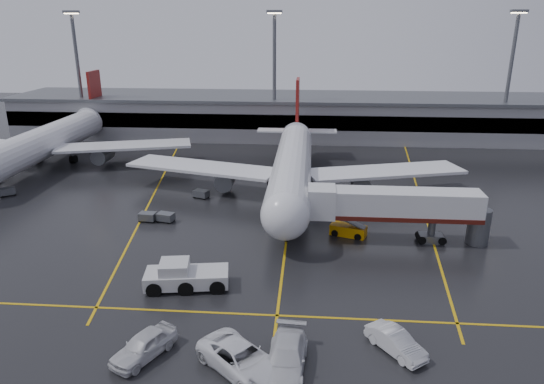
{
  "coord_description": "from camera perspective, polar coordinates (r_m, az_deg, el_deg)",
  "views": [
    {
      "loc": [
        2.36,
        -57.4,
        23.0
      ],
      "look_at": [
        -2.0,
        -2.0,
        4.0
      ],
      "focal_mm": 32.59,
      "sensor_mm": 36.0,
      "label": 1
    }
  ],
  "objects": [
    {
      "name": "baggage_cart_e",
      "position": [
        78.83,
        -28.25,
        0.07
      ],
      "size": [
        2.38,
        2.23,
        1.12
      ],
      "color": "#595B60",
      "rests_on": "ground"
    },
    {
      "name": "terminal",
      "position": [
        107.0,
        3.21,
        8.79
      ],
      "size": [
        122.0,
        19.0,
        8.6
      ],
      "color": "gray",
      "rests_on": "ground"
    },
    {
      "name": "apron_line_stop",
      "position": [
        42.27,
        0.59,
        -14.07
      ],
      "size": [
        60.0,
        0.25,
        0.02
      ],
      "primitive_type": "cube",
      "color": "gold",
      "rests_on": "ground"
    },
    {
      "name": "baggage_cart_a",
      "position": [
        61.72,
        -12.19,
        -2.83
      ],
      "size": [
        2.26,
        1.75,
        1.12
      ],
      "color": "#595B60",
      "rests_on": "ground"
    },
    {
      "name": "light_mast_mid",
      "position": [
        100.03,
        0.27,
        13.99
      ],
      "size": [
        3.0,
        1.2,
        25.45
      ],
      "color": "#595B60",
      "rests_on": "ground"
    },
    {
      "name": "service_van_c",
      "position": [
        39.0,
        14.1,
        -16.43
      ],
      "size": [
        4.39,
        5.04,
        1.65
      ],
      "primitive_type": "imported",
      "rotation": [
        0.0,
        0.0,
        0.64
      ],
      "color": "silver",
      "rests_on": "ground"
    },
    {
      "name": "baggage_cart_b",
      "position": [
        62.37,
        -14.18,
        -2.75
      ],
      "size": [
        2.11,
        1.48,
        1.12
      ],
      "color": "#595B60",
      "rests_on": "ground"
    },
    {
      "name": "light_mast_right",
      "position": [
        106.62,
        25.81,
        12.48
      ],
      "size": [
        3.0,
        1.2,
        25.45
      ],
      "color": "#595B60",
      "rests_on": "ground"
    },
    {
      "name": "service_van_d",
      "position": [
        38.53,
        -14.58,
        -16.78
      ],
      "size": [
        4.47,
        5.82,
        1.85
      ],
      "primitive_type": "imported",
      "rotation": [
        0.0,
        0.0,
        -0.49
      ],
      "color": "silver",
      "rests_on": "ground"
    },
    {
      "name": "main_airliner",
      "position": [
        69.72,
        2.4,
        3.22
      ],
      "size": [
        48.8,
        45.6,
        14.1
      ],
      "color": "silver",
      "rests_on": "ground"
    },
    {
      "name": "belt_loader",
      "position": [
        57.23,
        8.8,
        -4.37
      ],
      "size": [
        4.36,
        2.95,
        2.55
      ],
      "color": "orange",
      "rests_on": "ground"
    },
    {
      "name": "second_airliner",
      "position": [
        92.61,
        -24.35,
        5.49
      ],
      "size": [
        48.8,
        45.6,
        14.1
      ],
      "color": "silver",
      "rests_on": "ground"
    },
    {
      "name": "service_van_a",
      "position": [
        36.17,
        -3.58,
        -18.68
      ],
      "size": [
        7.41,
        7.1,
        1.96
      ],
      "primitive_type": "imported",
      "rotation": [
        0.0,
        0.0,
        0.84
      ],
      "color": "white",
      "rests_on": "ground"
    },
    {
      "name": "ground",
      "position": [
        61.88,
        1.99,
        -2.96
      ],
      "size": [
        220.0,
        220.0,
        0.0
      ],
      "primitive_type": "plane",
      "color": "black",
      "rests_on": "ground"
    },
    {
      "name": "apron_line_centre",
      "position": [
        61.88,
        1.99,
        -2.95
      ],
      "size": [
        0.25,
        90.0,
        0.02
      ],
      "primitive_type": "cube",
      "color": "gold",
      "rests_on": "ground"
    },
    {
      "name": "service_van_b",
      "position": [
        36.26,
        1.7,
        -18.57
      ],
      "size": [
        3.1,
        6.76,
        1.92
      ],
      "primitive_type": "imported",
      "rotation": [
        0.0,
        0.0,
        -0.06
      ],
      "color": "silver",
      "rests_on": "ground"
    },
    {
      "name": "jet_bridge",
      "position": [
        55.64,
        14.06,
        -1.76
      ],
      "size": [
        19.9,
        3.4,
        6.05
      ],
      "color": "silver",
      "rests_on": "ground"
    },
    {
      "name": "baggage_cart_c",
      "position": [
        69.21,
        -8.18,
        -0.18
      ],
      "size": [
        2.33,
        1.93,
        1.12
      ],
      "color": "#595B60",
      "rests_on": "ground"
    },
    {
      "name": "pushback_tractor",
      "position": [
        46.47,
        -10.08,
        -9.6
      ],
      "size": [
        7.91,
        4.24,
        2.69
      ],
      "color": "silver",
      "rests_on": "ground"
    },
    {
      "name": "apron_line_right",
      "position": [
        72.91,
        16.64,
        -0.32
      ],
      "size": [
        7.57,
        69.64,
        0.02
      ],
      "primitive_type": "cube",
      "rotation": [
        0.0,
        0.0,
        -0.1
      ],
      "color": "gold",
      "rests_on": "ground"
    },
    {
      "name": "light_mast_left",
      "position": [
        110.43,
        -21.5,
        13.19
      ],
      "size": [
        3.0,
        1.2,
        25.45
      ],
      "color": "#595B60",
      "rests_on": "ground"
    },
    {
      "name": "apron_line_left",
      "position": [
        74.64,
        -13.17,
        0.42
      ],
      "size": [
        9.99,
        69.35,
        0.02
      ],
      "primitive_type": "cube",
      "rotation": [
        0.0,
        0.0,
        0.14
      ],
      "color": "gold",
      "rests_on": "ground"
    }
  ]
}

